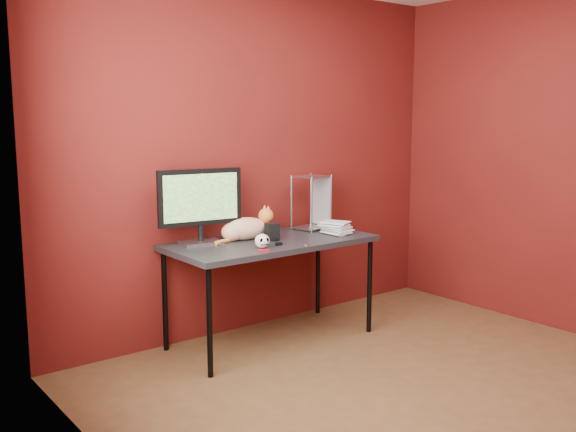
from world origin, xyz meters
TOP-DOWN VIEW (x-y plane):
  - room at (0.00, 0.00)m, footprint 3.52×3.52m
  - desk at (-0.15, 1.37)m, footprint 1.50×0.70m
  - monitor at (-0.62, 1.55)m, footprint 0.60×0.23m
  - cat at (-0.28, 1.50)m, footprint 0.51×0.22m
  - skull_mug at (-0.37, 1.17)m, footprint 0.10×0.10m
  - speaker at (-0.15, 1.36)m, footprint 0.11×0.11m
  - book_stack at (0.31, 1.27)m, footprint 0.22×0.25m
  - wire_rack at (0.37, 1.54)m, footprint 0.28×0.25m
  - pocket_knife at (-0.43, 1.08)m, footprint 0.08×0.04m
  - black_gadget at (-0.23, 1.18)m, footprint 0.05×0.03m
  - washer at (-0.06, 1.08)m, footprint 0.04×0.04m

SIDE VIEW (x-z plane):
  - desk at x=-0.15m, z-range 0.32..1.07m
  - washer at x=-0.06m, z-range 0.75..0.75m
  - pocket_knife at x=-0.43m, z-range 0.75..0.77m
  - black_gadget at x=-0.23m, z-range 0.75..0.77m
  - skull_mug at x=-0.37m, z-range 0.75..0.85m
  - speaker at x=-0.15m, z-range 0.75..0.87m
  - cat at x=-0.28m, z-range 0.71..0.95m
  - wire_rack at x=0.37m, z-range 0.75..1.18m
  - monitor at x=-0.62m, z-range 0.78..1.30m
  - book_stack at x=0.31m, z-range 0.75..1.77m
  - room at x=0.00m, z-range 0.14..2.75m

